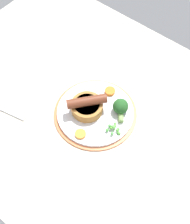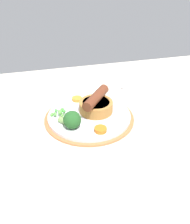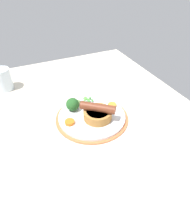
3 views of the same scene
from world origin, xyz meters
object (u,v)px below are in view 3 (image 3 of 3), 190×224
object	(u,v)px
dinner_plate	(92,117)
sausage_pudding	(98,113)
drinking_glass	(3,79)
fork	(178,150)
pea_pile	(87,99)
carrot_slice_1	(70,122)
carrot_slice_2	(112,105)
broccoli_floret_far	(73,104)

from	to	relation	value
dinner_plate	sausage_pudding	xyz separation A→B (cm)	(-2.27, -1.12, 3.12)
drinking_glass	dinner_plate	bearing A→B (deg)	-142.12
drinking_glass	fork	bearing A→B (deg)	-143.29
sausage_pudding	pea_pile	distance (cm)	10.51
carrot_slice_1	drinking_glass	distance (cm)	37.94
sausage_pudding	pea_pile	size ratio (longest dim) A/B	2.46
carrot_slice_2	broccoli_floret_far	bearing A→B (deg)	73.50
pea_pile	carrot_slice_2	distance (cm)	9.62
pea_pile	sausage_pudding	bearing A→B (deg)	176.90
sausage_pudding	pea_pile	xyz separation A→B (cm)	(10.41, -0.56, -1.32)
sausage_pudding	pea_pile	bearing A→B (deg)	-53.93
sausage_pudding	broccoli_floret_far	xyz separation A→B (cm)	(7.99, 5.86, -0.09)
dinner_plate	fork	world-z (taller)	dinner_plate
fork	drinking_glass	size ratio (longest dim) A/B	2.00
drinking_glass	pea_pile	bearing A→B (deg)	-132.21
pea_pile	carrot_slice_2	xyz separation A→B (cm)	(-6.44, -7.13, -0.57)
dinner_plate	sausage_pudding	world-z (taller)	sausage_pudding
broccoli_floret_far	fork	xyz separation A→B (cm)	(-29.59, -21.49, -3.30)
pea_pile	broccoli_floret_far	xyz separation A→B (cm)	(-2.42, 6.43, 1.24)
fork	carrot_slice_1	bearing A→B (deg)	34.92
sausage_pudding	drinking_glass	distance (cm)	44.05
broccoli_floret_far	carrot_slice_2	xyz separation A→B (cm)	(-4.02, -13.56, -1.81)
dinner_plate	sausage_pudding	bearing A→B (deg)	-153.82
fork	drinking_glass	world-z (taller)	drinking_glass
fork	drinking_glass	xyz separation A→B (cm)	(56.68, 42.26, 4.19)
fork	broccoli_floret_far	bearing A→B (deg)	23.37
broccoli_floret_far	carrot_slice_2	distance (cm)	14.25
sausage_pudding	dinner_plate	bearing A→B (deg)	-24.64
drinking_glass	broccoli_floret_far	bearing A→B (deg)	-142.52
carrot_slice_2	carrot_slice_1	bearing A→B (deg)	98.70
drinking_glass	carrot_slice_1	bearing A→B (deg)	-153.01
dinner_plate	fork	distance (cm)	29.16
broccoli_floret_far	carrot_slice_1	bearing A→B (deg)	21.83
sausage_pudding	fork	bearing A→B (deg)	165.06
fork	carrot_slice_2	bearing A→B (deg)	4.62
sausage_pudding	pea_pile	world-z (taller)	sausage_pudding
broccoli_floret_far	sausage_pudding	bearing A→B (deg)	86.51
carrot_slice_1	fork	world-z (taller)	carrot_slice_1
carrot_slice_2	drinking_glass	distance (cm)	46.40
carrot_slice_1	drinking_glass	world-z (taller)	drinking_glass
pea_pile	fork	distance (cm)	35.44
dinner_plate	broccoli_floret_far	world-z (taller)	broccoli_floret_far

